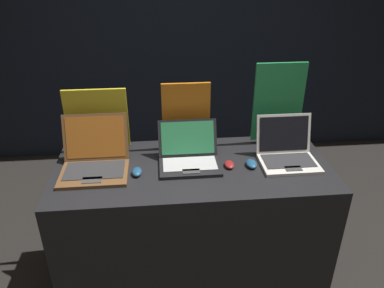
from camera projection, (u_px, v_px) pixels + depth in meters
name	position (u px, v px, depth m)	size (l,w,h in m)	color
wall_back	(174.00, 20.00, 3.58)	(8.00, 0.05, 2.80)	black
display_counter	(193.00, 224.00, 2.41)	(1.62, 0.71, 0.87)	black
laptop_front	(95.00, 159.00, 2.15)	(0.38, 0.38, 0.28)	brown
mouse_front	(137.00, 172.00, 2.12)	(0.06, 0.09, 0.03)	navy
promo_stand_front	(97.00, 122.00, 2.30)	(0.38, 0.07, 0.40)	black
laptop_middle	(189.00, 155.00, 2.21)	(0.36, 0.32, 0.23)	black
mouse_middle	(229.00, 165.00, 2.20)	(0.06, 0.09, 0.03)	maroon
promo_stand_middle	(186.00, 118.00, 2.32)	(0.30, 0.07, 0.43)	black
laptop_back	(287.00, 152.00, 2.24)	(0.34, 0.31, 0.25)	silver
mouse_back	(251.00, 164.00, 2.20)	(0.06, 0.10, 0.03)	navy
promo_stand_back	(278.00, 106.00, 2.37)	(0.32, 0.07, 0.53)	black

